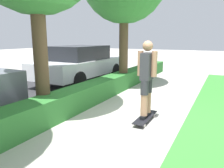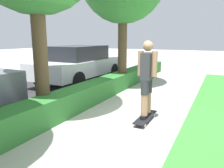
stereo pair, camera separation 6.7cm
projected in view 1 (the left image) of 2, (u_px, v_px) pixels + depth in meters
name	position (u px, v px, depth m)	size (l,w,h in m)	color
ground_plane	(136.00, 118.00, 4.92)	(60.00, 60.00, 0.00)	#ADA89E
street_asphalt	(10.00, 96.00, 6.81)	(14.57, 5.00, 0.01)	#2D2D30
hedge_row	(78.00, 98.00, 5.58)	(14.57, 0.60, 0.54)	#2D702D
skateboard	(145.00, 117.00, 4.74)	(1.00, 0.24, 0.10)	black
skater_person	(147.00, 77.00, 4.55)	(0.49, 0.42, 1.62)	black
parked_car_middle	(80.00, 63.00, 8.86)	(4.36, 1.89, 1.47)	silver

